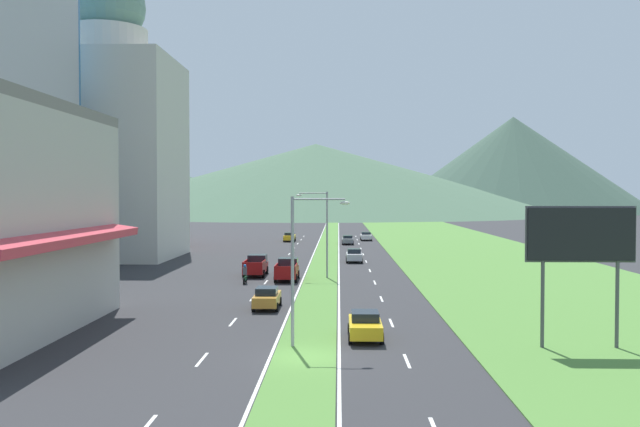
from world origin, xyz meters
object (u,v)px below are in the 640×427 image
Objects in this scene: car_1 at (366,236)px; pickup_truck_1 at (256,266)px; car_2 at (365,325)px; motorcycle_rider at (245,276)px; street_lamp_near at (300,259)px; car_3 at (267,298)px; car_4 at (354,255)px; street_lamp_mid at (323,228)px; billboard_roadside at (581,240)px; car_5 at (290,237)px; pickup_truck_0 at (287,270)px; car_0 at (348,240)px.

car_1 is 53.41m from pickup_truck_1.
motorcycle_rider is at bearing -156.30° from car_2.
car_3 is (-3.09, 12.04, -3.98)m from street_lamp_near.
car_4 is at bearing 84.97° from street_lamp_near.
car_2 is at bearing -2.39° from car_1.
car_2 is 1.01× the size of car_4.
street_lamp_mid reaches higher than motorcycle_rider.
car_3 is (-18.04, 12.00, -5.01)m from billboard_roadside.
car_4 is at bearing 103.69° from billboard_roadside.
car_5 is at bearing 2.86° from car_3.
billboard_roadside reaches higher than car_3.
street_lamp_near is at bearing -5.03° from car_4.
street_lamp_near is 0.96× the size of street_lamp_mid.
car_3 is 0.77× the size of pickup_truck_0.
pickup_truck_1 is (0.18, -48.70, 0.18)m from car_5.
motorcycle_rider is (-7.12, -4.25, -4.21)m from street_lamp_mid.
car_1 is (3.40, 9.37, 0.02)m from car_0.
motorcycle_rider reaches higher than car_5.
billboard_roadside is at bearing -165.04° from car_5.
pickup_truck_1 is (-13.30, -51.73, 0.21)m from car_1.
motorcycle_rider is (-21.50, 25.23, -5.05)m from billboard_roadside.
car_2 is at bearing -156.30° from motorcycle_rider.
pickup_truck_0 is (-6.46, 25.96, 0.20)m from car_2.
car_0 is (3.01, 44.45, -4.20)m from street_lamp_mid.
billboard_roadside is at bearing 5.46° from car_1.
pickup_truck_0 is at bearing 122.38° from billboard_roadside.
billboard_roadside is 1.65× the size of car_0.
motorcycle_rider is at bearing -149.18° from street_lamp_mid.
street_lamp_near reaches higher than car_0.
motorcycle_rider is (-3.46, 13.22, -0.04)m from car_3.
street_lamp_near is 1.93× the size of car_2.
pickup_truck_0 is (-6.83, -17.00, 0.17)m from car_4.
street_lamp_mid is 5.44m from pickup_truck_0.
street_lamp_near is at bearing -91.13° from street_lamp_mid.
billboard_roadside is 1.65× the size of car_5.
motorcycle_rider is (-10.51, -19.87, -0.07)m from car_4.
car_1 is (6.41, 53.82, -4.18)m from street_lamp_mid.
billboard_roadside is 83.83m from car_1.
car_1 is 1.07× the size of car_4.
car_0 is at bearing -13.15° from pickup_truck_1.
car_0 is at bearing -179.99° from car_2.
street_lamp_mid is 8.23m from pickup_truck_1.
street_lamp_near is 1.81× the size of car_1.
car_5 is 0.86× the size of pickup_truck_1.
car_5 is (-10.08, 6.34, 0.05)m from car_0.
car_5 is 0.86× the size of pickup_truck_0.
street_lamp_near is 29.52m from street_lamp_mid.
street_lamp_mid reaches higher than billboard_roadside.
pickup_truck_0 is at bearing -52.06° from motorcycle_rider.
car_2 is 42.96m from car_4.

